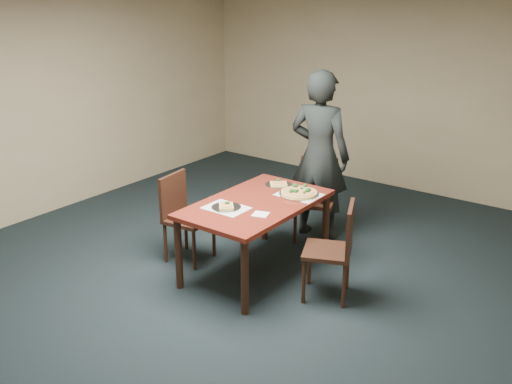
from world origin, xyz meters
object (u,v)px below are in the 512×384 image
Objects in this scene: chair_left at (183,212)px; diner at (320,156)px; pizza_pan at (299,192)px; chair_right at (336,246)px; slice_plate_far at (279,184)px; chair_far at (316,194)px; dining_table at (256,211)px; slice_plate_near at (226,207)px.

chair_left is 1.63m from diner.
pizza_pan is (0.20, -0.73, -0.17)m from diner.
pizza_pan is (-0.64, 0.38, 0.26)m from chair_right.
slice_plate_far is (-0.97, 0.50, 0.25)m from chair_right.
chair_left is (-0.83, -1.30, 0.00)m from chair_far.
slice_plate_far is at bearing 72.72° from diner.
chair_left is at bearing -105.44° from chair_right.
dining_table is 0.83m from chair_left.
slice_plate_near is at bearing -106.01° from chair_left.
dining_table is 1.11m from chair_far.
slice_plate_near is (-0.15, -1.44, -0.18)m from diner.
chair_left is at bearing -143.02° from chair_far.
chair_left is 3.25× the size of slice_plate_far.
chair_far is 1.36m from chair_right.
diner is at bearing 78.38° from slice_plate_far.
diner is at bearing 88.71° from dining_table.
chair_right is 0.79m from pizza_pan.
chair_left is (-0.80, -0.20, -0.14)m from dining_table.
slice_plate_near reaches higher than slice_plate_far.
dining_table is at bearing 66.99° from slice_plate_near.
chair_far reaches higher than slice_plate_near.
slice_plate_near is (-0.13, -0.30, 0.11)m from dining_table.
chair_left reaches higher than slice_plate_far.
chair_far is 0.63m from slice_plate_far.
pizza_pan is (0.20, -0.69, 0.26)m from chair_far.
chair_right is 1.08m from slice_plate_near.
chair_right reaches higher than slice_plate_near.
diner is at bearing 73.72° from chair_far.
diner is at bearing 83.97° from slice_plate_near.
chair_left is 1.00× the size of chair_right.
chair_right reaches higher than dining_table.
chair_far is 3.25× the size of slice_plate_near.
slice_plate_far is at bearing -51.13° from chair_left.
chair_left is at bearing 171.30° from slice_plate_near.
diner is 0.78m from pizza_pan.
chair_right is 3.25× the size of slice_plate_near.
diner is at bearing -166.02° from chair_right.
slice_plate_near is (-0.35, -0.71, -0.01)m from pizza_pan.
dining_table is 0.49m from pizza_pan.
slice_plate_far is at bearing 100.65° from dining_table.
chair_left is at bearing -149.30° from pizza_pan.
slice_plate_near reaches higher than dining_table.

